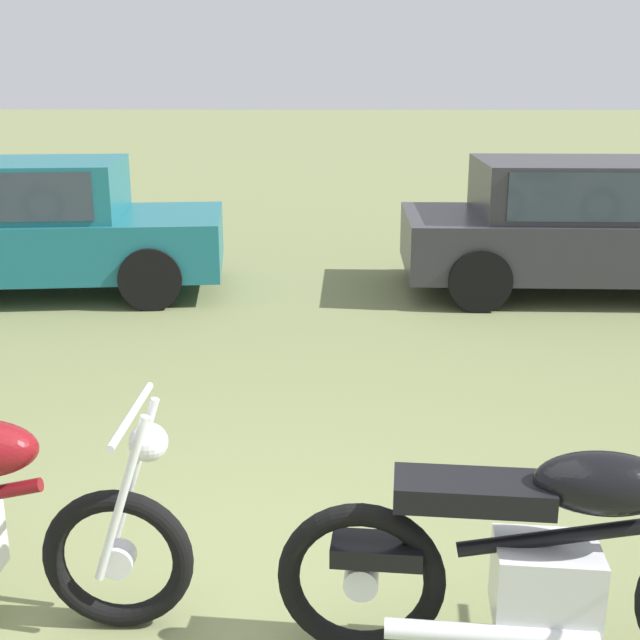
{
  "coord_description": "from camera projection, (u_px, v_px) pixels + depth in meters",
  "views": [
    {
      "loc": [
        0.47,
        -2.83,
        2.27
      ],
      "look_at": [
        0.33,
        2.01,
        0.84
      ],
      "focal_mm": 46.28,
      "sensor_mm": 36.0,
      "label": 1
    }
  ],
  "objects": [
    {
      "name": "car_teal",
      "position": [
        27.0,
        221.0,
        8.85
      ],
      "size": [
        4.18,
        2.19,
        1.43
      ],
      "rotation": [
        0.0,
        0.0,
        0.12
      ],
      "color": "#19606B",
      "rests_on": "ground"
    },
    {
      "name": "car_charcoal",
      "position": [
        589.0,
        220.0,
        8.89
      ],
      "size": [
        4.09,
        1.92,
        1.43
      ],
      "rotation": [
        0.0,
        0.0,
        -0.01
      ],
      "color": "#2D2D33",
      "rests_on": "ground"
    },
    {
      "name": "motorcycle_black",
      "position": [
        549.0,
        560.0,
        3.18
      ],
      "size": [
        2.08,
        0.64,
        1.02
      ],
      "rotation": [
        0.0,
        0.0,
        -0.08
      ],
      "color": "black",
      "rests_on": "ground"
    }
  ]
}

